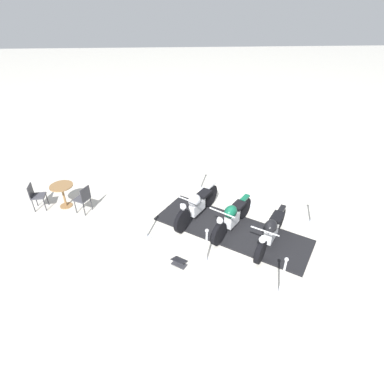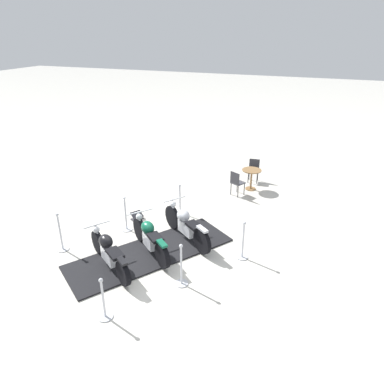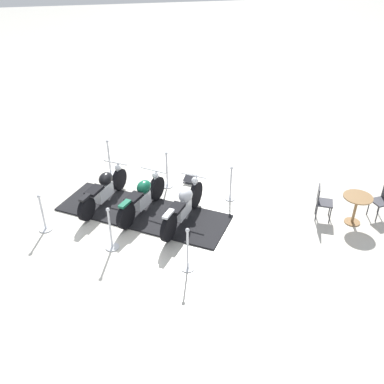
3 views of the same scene
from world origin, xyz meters
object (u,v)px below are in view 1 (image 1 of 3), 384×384
Objects in this scene: stanchion_right_front at (146,227)px; cafe_table at (62,191)px; stanchion_left_rear at (313,215)px; cafe_chair_across_table at (36,195)px; info_placard at (179,262)px; motorcycle_chrome at (197,205)px; stanchion_left_mid at (252,195)px; motorcycle_black at (271,231)px; motorcycle_forest at (232,217)px; stanchion_right_rear at (281,283)px; stanchion_right_mid at (206,253)px; stanchion_left_front at (200,180)px; cafe_chair_near_table at (83,198)px.

stanchion_right_front is 1.31× the size of cafe_table.
cafe_chair_across_table is (1.33, 8.43, 0.20)m from stanchion_left_rear.
info_placard is at bearing -128.53° from cafe_table.
stanchion_right_front is 1.01× the size of stanchion_left_rear.
stanchion_left_mid is (0.63, -1.84, -0.14)m from motorcycle_chrome.
stanchion_right_front is at bearing -64.13° from motorcycle_black.
stanchion_right_rear reaches higher than motorcycle_forest.
cafe_table is at bearing -68.31° from motorcycle_forest.
cafe_chair_across_table is at bearing 61.59° from stanchion_right_mid.
stanchion_right_front is at bearing 55.23° from stanchion_right_rear.
motorcycle_forest is at bearing 92.05° from motorcycle_chrome.
stanchion_right_mid is 1.42× the size of cafe_table.
stanchion_right_rear is 3.62m from stanchion_left_mid.
motorcycle_forest is 2.24× the size of cafe_table.
stanchion_left_front is (2.38, 0.68, -0.13)m from motorcycle_forest.
info_placard is at bearing -141.54° from stanchion_right_front.
stanchion_left_mid is at bearing -152.36° from cafe_chair_near_table.
motorcycle_forest is at bearing 17.13° from stanchion_right_rear.
info_placard is (1.07, 2.26, -0.29)m from stanchion_right_rear.
stanchion_right_front is at bearing -25.10° from motorcycle_chrome.
stanchion_right_front is 3.07m from stanchion_left_front.
stanchion_left_rear is (0.86, -1.52, -0.17)m from motorcycle_black.
cafe_table is at bearing 56.12° from stanchion_right_rear.
cafe_chair_near_table is 1.04× the size of cafe_chair_across_table.
motorcycle_forest reaches higher than cafe_table.
info_placard is at bearing 136.27° from stanchion_left_mid.
stanchion_left_mid is 6.06m from cafe_table.
stanchion_right_mid is 4.34m from cafe_chair_near_table.
cafe_chair_near_table reaches higher than cafe_table.
motorcycle_forest is at bearing -105.92° from info_placard.
motorcycle_black is at bearing -23.48° from cafe_chair_across_table.
stanchion_right_rear reaches higher than stanchion_left_rear.
stanchion_right_front is at bearing 172.37° from cafe_chair_near_table.
motorcycle_forest reaches higher than cafe_chair_across_table.
motorcycle_forest is 4.59m from cafe_chair_near_table.
stanchion_right_rear reaches higher than motorcycle_chrome.
motorcycle_forest is 1.58× the size of stanchion_right_mid.
stanchion_right_rear is 1.45× the size of cafe_table.
motorcycle_forest reaches higher than stanchion_left_rear.
cafe_chair_across_table is at bearing -63.30° from motorcycle_chrome.
stanchion_right_front is 3.91m from cafe_chair_across_table.
stanchion_right_rear is 2.52m from info_placard.
stanchion_right_front is 0.91× the size of stanchion_left_mid.
stanchion_left_mid is 5.31m from cafe_chair_near_table.
cafe_chair_near_table is at bearing -66.57° from motorcycle_forest.
stanchion_right_mid reaches higher than cafe_chair_near_table.
motorcycle_chrome reaches higher than stanchion_right_front.
cafe_chair_across_table is at bearing 99.16° from stanchion_left_front.
cafe_chair_near_table is (1.38, 1.99, 0.17)m from stanchion_right_front.
motorcycle_forest is at bearing -107.35° from cafe_table.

